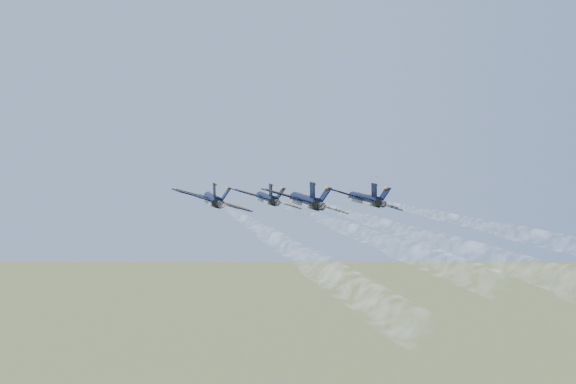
{
  "coord_description": "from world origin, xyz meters",
  "views": [
    {
      "loc": [
        -0.0,
        -99.34,
        100.57
      ],
      "look_at": [
        1.3,
        2.55,
        100.19
      ],
      "focal_mm": 45.0,
      "sensor_mm": 36.0,
      "label": 1
    }
  ],
  "objects_px": {
    "jet_left": "(213,200)",
    "jet_right": "(364,199)",
    "jet_lead": "(267,198)",
    "jet_slot": "(305,201)"
  },
  "relations": [
    {
      "from": "jet_slot",
      "to": "jet_right",
      "type": "bearing_deg",
      "value": 44.4
    },
    {
      "from": "jet_lead",
      "to": "jet_slot",
      "type": "distance_m",
      "value": 23.49
    },
    {
      "from": "jet_right",
      "to": "jet_left",
      "type": "bearing_deg",
      "value": 177.78
    },
    {
      "from": "jet_lead",
      "to": "jet_left",
      "type": "relative_size",
      "value": 1.0
    },
    {
      "from": "jet_left",
      "to": "jet_slot",
      "type": "relative_size",
      "value": 1.0
    },
    {
      "from": "jet_left",
      "to": "jet_right",
      "type": "relative_size",
      "value": 1.0
    },
    {
      "from": "jet_lead",
      "to": "jet_left",
      "type": "height_order",
      "value": "same"
    },
    {
      "from": "jet_lead",
      "to": "jet_right",
      "type": "height_order",
      "value": "same"
    },
    {
      "from": "jet_left",
      "to": "jet_right",
      "type": "bearing_deg",
      "value": -2.22
    },
    {
      "from": "jet_left",
      "to": "jet_slot",
      "type": "height_order",
      "value": "same"
    }
  ]
}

